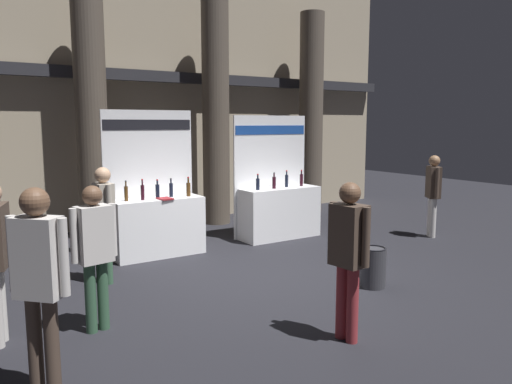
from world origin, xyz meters
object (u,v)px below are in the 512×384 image
(visitor_3, at_px, (433,189))
(exhibitor_booth_0, at_px, (157,220))
(exhibitor_booth_1, at_px, (278,207))
(visitor_1, at_px, (39,273))
(visitor_2, at_px, (95,246))
(trash_bin, at_px, (373,267))
(visitor_4, at_px, (104,216))
(visitor_5, at_px, (349,247))

(visitor_3, bearing_deg, exhibitor_booth_0, 105.80)
(exhibitor_booth_0, bearing_deg, exhibitor_booth_1, -1.29)
(visitor_1, bearing_deg, exhibitor_booth_1, -98.05)
(visitor_2, xyz_separation_m, visitor_3, (7.07, 0.97, 0.01))
(exhibitor_booth_0, bearing_deg, visitor_3, -18.45)
(trash_bin, distance_m, visitor_3, 3.78)
(exhibitor_booth_0, relative_size, visitor_4, 1.50)
(visitor_3, xyz_separation_m, visitor_5, (-4.90, -2.68, 0.04))
(visitor_1, relative_size, visitor_4, 1.06)
(exhibitor_booth_0, height_order, trash_bin, exhibitor_booth_0)
(exhibitor_booth_1, distance_m, visitor_3, 3.17)
(exhibitor_booth_1, distance_m, visitor_4, 3.97)
(trash_bin, relative_size, visitor_4, 0.34)
(exhibitor_booth_0, relative_size, trash_bin, 4.39)
(exhibitor_booth_1, height_order, visitor_2, exhibitor_booth_1)
(visitor_5, bearing_deg, visitor_3, -66.63)
(exhibitor_booth_1, height_order, visitor_5, exhibitor_booth_1)
(exhibitor_booth_1, height_order, trash_bin, exhibitor_booth_1)
(exhibitor_booth_1, distance_m, visitor_5, 4.94)
(visitor_3, height_order, visitor_5, visitor_5)
(visitor_1, bearing_deg, visitor_4, -70.21)
(exhibitor_booth_0, xyz_separation_m, visitor_2, (-1.81, -2.72, 0.35))
(exhibitor_booth_0, xyz_separation_m, visitor_1, (-2.57, -3.82, 0.45))
(trash_bin, height_order, visitor_1, visitor_1)
(visitor_2, height_order, visitor_5, visitor_5)
(visitor_3, height_order, visitor_4, visitor_4)
(exhibitor_booth_1, distance_m, visitor_2, 5.17)
(visitor_4, bearing_deg, trash_bin, 48.40)
(visitor_1, bearing_deg, trash_bin, -127.94)
(visitor_2, bearing_deg, visitor_1, 45.01)
(exhibitor_booth_1, distance_m, visitor_1, 6.41)
(trash_bin, relative_size, visitor_1, 0.32)
(exhibitor_booth_1, xyz_separation_m, visitor_5, (-2.24, -4.38, 0.40))
(visitor_1, bearing_deg, visitor_5, -145.93)
(exhibitor_booth_0, bearing_deg, visitor_2, -123.70)
(visitor_3, bearing_deg, visitor_1, 139.04)
(trash_bin, xyz_separation_m, visitor_5, (-1.54, -1.10, 0.74))
(exhibitor_booth_0, xyz_separation_m, exhibitor_booth_1, (2.60, -0.06, -0.01))
(visitor_3, bearing_deg, exhibitor_booth_1, 91.69)
(visitor_4, bearing_deg, visitor_1, -31.67)
(exhibitor_booth_1, height_order, visitor_3, exhibitor_booth_1)
(visitor_3, xyz_separation_m, visitor_4, (-6.48, 0.69, 0.01))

